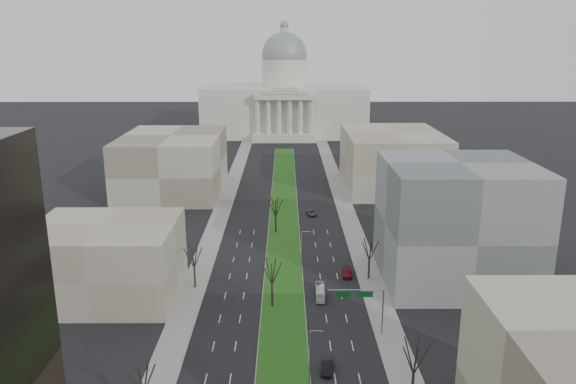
{
  "coord_description": "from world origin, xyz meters",
  "views": [
    {
      "loc": [
        0.41,
        -12.53,
        47.0
      ],
      "look_at": [
        1.04,
        115.96,
        11.69
      ],
      "focal_mm": 35.0,
      "sensor_mm": 36.0,
      "label": 1
    }
  ],
  "objects_px": {
    "car_black": "(327,366)",
    "box_van": "(320,292)",
    "car_grey_far": "(311,213)",
    "car_red": "(347,273)"
  },
  "relations": [
    {
      "from": "car_black",
      "to": "box_van",
      "type": "bearing_deg",
      "value": 96.86
    },
    {
      "from": "car_grey_far",
      "to": "box_van",
      "type": "distance_m",
      "value": 50.58
    },
    {
      "from": "car_black",
      "to": "box_van",
      "type": "xyz_separation_m",
      "value": [
        0.43,
        24.34,
        0.23
      ]
    },
    {
      "from": "box_van",
      "to": "car_red",
      "type": "bearing_deg",
      "value": 60.22
    },
    {
      "from": "car_grey_far",
      "to": "car_black",
      "type": "bearing_deg",
      "value": -96.85
    },
    {
      "from": "car_grey_far",
      "to": "box_van",
      "type": "height_order",
      "value": "box_van"
    },
    {
      "from": "car_red",
      "to": "car_black",
      "type": "bearing_deg",
      "value": -95.51
    },
    {
      "from": "car_grey_far",
      "to": "box_van",
      "type": "xyz_separation_m",
      "value": [
        -0.63,
        -50.57,
        0.31
      ]
    },
    {
      "from": "car_black",
      "to": "car_red",
      "type": "bearing_deg",
      "value": 87.01
    },
    {
      "from": "car_red",
      "to": "car_grey_far",
      "type": "height_order",
      "value": "car_red"
    }
  ]
}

